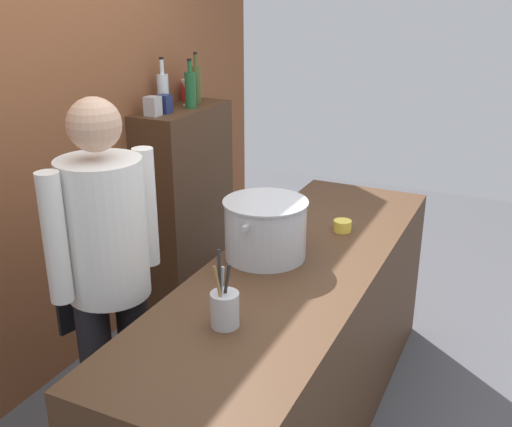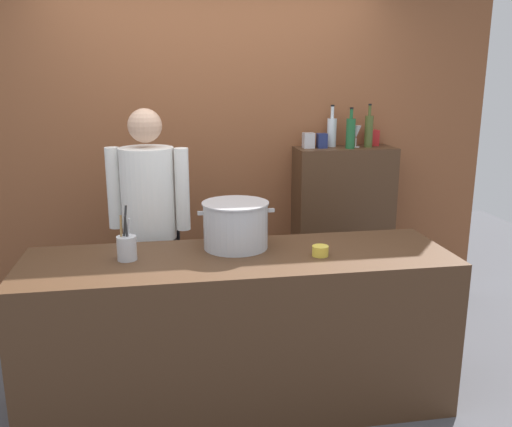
# 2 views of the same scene
# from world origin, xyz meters

# --- Properties ---
(ground_plane) EXTENTS (8.00, 8.00, 0.00)m
(ground_plane) POSITION_xyz_m (0.00, 0.00, 0.00)
(ground_plane) COLOR #4C4C51
(brick_back_panel) EXTENTS (4.40, 0.10, 3.00)m
(brick_back_panel) POSITION_xyz_m (0.00, 1.40, 1.50)
(brick_back_panel) COLOR brown
(brick_back_panel) RESTS_ON ground_plane
(prep_counter) EXTENTS (2.34, 0.70, 0.90)m
(prep_counter) POSITION_xyz_m (0.00, 0.00, 0.45)
(prep_counter) COLOR #472D1C
(prep_counter) RESTS_ON ground_plane
(bar_cabinet) EXTENTS (0.76, 0.32, 1.32)m
(bar_cabinet) POSITION_xyz_m (0.99, 1.19, 0.66)
(bar_cabinet) COLOR #472D1C
(bar_cabinet) RESTS_ON ground_plane
(chef) EXTENTS (0.52, 0.39, 1.66)m
(chef) POSITION_xyz_m (-0.49, 0.64, 0.96)
(chef) COLOR black
(chef) RESTS_ON ground_plane
(stockpot_large) EXTENTS (0.44, 0.38, 0.26)m
(stockpot_large) POSITION_xyz_m (0.00, 0.15, 1.03)
(stockpot_large) COLOR #B7BABF
(stockpot_large) RESTS_ON prep_counter
(utensil_crock) EXTENTS (0.10, 0.10, 0.29)m
(utensil_crock) POSITION_xyz_m (-0.60, 0.04, 0.97)
(utensil_crock) COLOR #B7BABF
(utensil_crock) RESTS_ON prep_counter
(butter_jar) EXTENTS (0.09, 0.09, 0.06)m
(butter_jar) POSITION_xyz_m (0.43, -0.07, 0.93)
(butter_jar) COLOR yellow
(butter_jar) RESTS_ON prep_counter
(wine_bottle_clear) EXTENTS (0.07, 0.07, 0.32)m
(wine_bottle_clear) POSITION_xyz_m (0.90, 1.26, 1.43)
(wine_bottle_clear) COLOR silver
(wine_bottle_clear) RESTS_ON bar_cabinet
(wine_bottle_olive) EXTENTS (0.06, 0.06, 0.33)m
(wine_bottle_olive) POSITION_xyz_m (1.17, 1.18, 1.44)
(wine_bottle_olive) COLOR #475123
(wine_bottle_olive) RESTS_ON bar_cabinet
(wine_bottle_green) EXTENTS (0.07, 0.07, 0.31)m
(wine_bottle_green) POSITION_xyz_m (1.00, 1.13, 1.44)
(wine_bottle_green) COLOR #1E592D
(wine_bottle_green) RESTS_ON bar_cabinet
(wine_glass_short) EXTENTS (0.08, 0.08, 0.17)m
(wine_glass_short) POSITION_xyz_m (1.07, 1.20, 1.43)
(wine_glass_short) COLOR silver
(wine_glass_short) RESTS_ON bar_cabinet
(spice_tin_silver) EXTENTS (0.08, 0.08, 0.11)m
(spice_tin_silver) POSITION_xyz_m (0.70, 1.21, 1.37)
(spice_tin_silver) COLOR #B2B2B7
(spice_tin_silver) RESTS_ON bar_cabinet
(spice_tin_red) EXTENTS (0.09, 0.09, 0.12)m
(spice_tin_red) POSITION_xyz_m (1.23, 1.27, 1.38)
(spice_tin_red) COLOR red
(spice_tin_red) RESTS_ON bar_cabinet
(spice_tin_navy) EXTENTS (0.07, 0.07, 0.11)m
(spice_tin_navy) POSITION_xyz_m (0.80, 1.19, 1.37)
(spice_tin_navy) COLOR navy
(spice_tin_navy) RESTS_ON bar_cabinet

